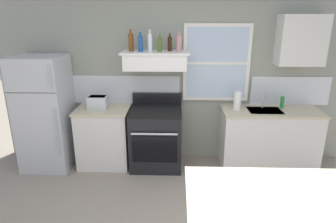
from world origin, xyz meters
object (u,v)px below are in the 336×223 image
bottle_clear_tall (150,43)px  paper_towel_roll (237,101)px  toaster (98,102)px  stove_range (156,137)px  bottle_blue_liqueur (141,43)px  bottle_brown_stout (170,44)px  refrigerator (45,113)px  bottle_olive_oil_square (160,44)px  bottle_rose_pink (179,44)px  bottle_amber_wine (131,42)px  dish_soap_bottle (282,102)px

bottle_clear_tall → paper_towel_roll: (1.27, -0.00, -0.83)m
toaster → stove_range: bearing=-1.8°
bottle_blue_liqueur → bottle_brown_stout: size_ratio=1.10×
refrigerator → bottle_clear_tall: size_ratio=5.54×
bottle_olive_oil_square → bottle_rose_pink: size_ratio=0.91×
bottle_brown_stout → toaster: bearing=-173.5°
stove_range → bottle_clear_tall: bearing=150.7°
bottle_rose_pink → paper_towel_roll: 1.19m
bottle_rose_pink → paper_towel_roll: bearing=-2.3°
bottle_brown_stout → bottle_rose_pink: (0.13, -0.08, 0.01)m
paper_towel_roll → toaster: bearing=-179.7°
toaster → bottle_blue_liqueur: size_ratio=1.09×
stove_range → bottle_blue_liqueur: 1.41m
toaster → bottle_rose_pink: (1.19, 0.04, 0.85)m
refrigerator → bottle_amber_wine: bottle_amber_wine is taller
refrigerator → bottle_rose_pink: (1.98, 0.09, 1.01)m
paper_towel_roll → dish_soap_bottle: (0.68, 0.10, -0.04)m
toaster → bottle_brown_stout: bearing=6.5°
bottle_brown_stout → bottle_rose_pink: size_ratio=0.91×
bottle_blue_liqueur → bottle_amber_wine: bearing=161.6°
bottle_amber_wine → bottle_blue_liqueur: bottle_amber_wine is taller
bottle_clear_tall → toaster: bearing=-179.1°
refrigerator → bottle_amber_wine: 1.66m
bottle_brown_stout → dish_soap_bottle: (1.68, -0.01, -0.85)m
bottle_amber_wine → bottle_blue_liqueur: 0.15m
toaster → stove_range: toaster is taller
bottle_amber_wine → bottle_brown_stout: size_ratio=1.23×
bottle_clear_tall → paper_towel_roll: bottle_clear_tall is taller
refrigerator → toaster: bearing=3.7°
stove_range → bottle_olive_oil_square: bearing=41.6°
refrigerator → dish_soap_bottle: (3.53, 0.16, 0.15)m
bottle_amber_wine → bottle_clear_tall: bearing=-13.5°
refrigerator → bottle_olive_oil_square: 1.98m
refrigerator → bottle_amber_wine: (1.30, 0.13, 1.03)m
dish_soap_bottle → bottle_blue_liqueur: bearing=-177.8°
stove_range → dish_soap_bottle: (1.88, 0.14, 0.54)m
refrigerator → bottle_blue_liqueur: 1.77m
paper_towel_roll → dish_soap_bottle: size_ratio=1.50×
toaster → stove_range: 1.02m
bottle_clear_tall → bottle_olive_oil_square: bearing=6.5°
paper_towel_roll → dish_soap_bottle: 0.69m
bottle_amber_wine → bottle_rose_pink: (0.68, -0.03, -0.01)m
bottle_clear_tall → dish_soap_bottle: (1.95, 0.10, -0.87)m
bottle_clear_tall → dish_soap_bottle: bottle_clear_tall is taller
toaster → paper_towel_roll: 2.06m
bottle_brown_stout → paper_towel_roll: bottle_brown_stout is taller
stove_range → bottle_blue_liqueur: bearing=164.0°
bottle_amber_wine → bottle_rose_pink: size_ratio=1.12×
toaster → bottle_brown_stout: 1.36m
stove_range → bottle_rose_pink: bottle_rose_pink is taller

